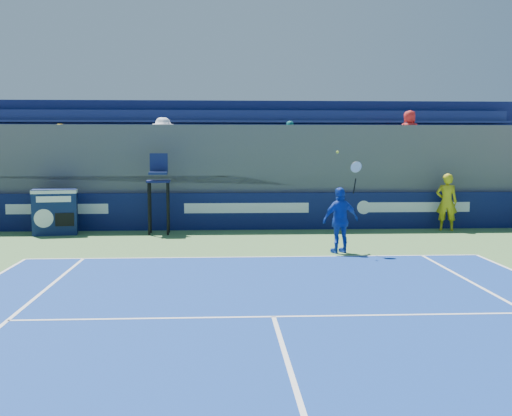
{
  "coord_description": "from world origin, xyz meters",
  "views": [
    {
      "loc": [
        -0.81,
        -3.45,
        2.69
      ],
      "look_at": [
        0.0,
        11.5,
        1.25
      ],
      "focal_mm": 45.0,
      "sensor_mm": 36.0,
      "label": 1
    }
  ],
  "objects": [
    {
      "name": "stadium_seating",
      "position": [
        -0.0,
        19.15,
        1.84
      ],
      "size": [
        21.0,
        4.05,
        4.4
      ],
      "color": "#4A4A4E",
      "rests_on": "ground"
    },
    {
      "name": "back_hoarding",
      "position": [
        0.0,
        17.1,
        0.6
      ],
      "size": [
        20.4,
        0.21,
        1.2
      ],
      "color": "#0C1446",
      "rests_on": "ground"
    },
    {
      "name": "tennis_player",
      "position": [
        2.18,
        12.41,
        0.85
      ],
      "size": [
        1.05,
        0.69,
        2.57
      ],
      "color": "#163DB3",
      "rests_on": "apron"
    },
    {
      "name": "umpire_chair",
      "position": [
        -2.73,
        16.23,
        1.53
      ],
      "size": [
        0.72,
        0.72,
        2.48
      ],
      "color": "black",
      "rests_on": "ground"
    },
    {
      "name": "match_clock",
      "position": [
        -5.88,
        16.26,
        0.74
      ],
      "size": [
        1.42,
        0.93,
        1.4
      ],
      "color": "#0E1C49",
      "rests_on": "ground"
    },
    {
      "name": "ball_person",
      "position": [
        6.36,
        16.54,
        0.92
      ],
      "size": [
        0.76,
        0.6,
        1.82
      ],
      "primitive_type": "imported",
      "rotation": [
        0.0,
        0.0,
        2.88
      ],
      "color": "gold",
      "rests_on": "apron"
    }
  ]
}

